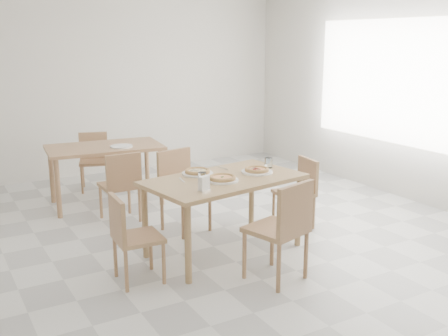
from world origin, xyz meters
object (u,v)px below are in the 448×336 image
tumbler_a (202,178)px  chair_back_n (94,157)px  napkin_holder (204,184)px  chair_back_s (121,182)px  tumbler_b (268,163)px  pizza_pepperoni (257,169)px  second_table (105,153)px  plate_pepperoni (257,172)px  chair_north (181,184)px  chair_west (130,233)px  main_table (224,186)px  chair_south (284,224)px  pizza_mushroom (197,171)px  plate_margherita (222,180)px  pizza_margherita (222,178)px  plate_empty (121,146)px  chair_east (300,187)px  plate_mushroom (197,173)px

tumbler_a → chair_back_n: tumbler_a is taller
napkin_holder → chair_back_s: (-0.20, 1.62, -0.34)m
tumbler_b → chair_back_n: tumbler_b is taller
pizza_pepperoni → second_table: pizza_pepperoni is taller
plate_pepperoni → second_table: 2.26m
chair_north → chair_west: size_ratio=1.13×
tumbler_a → main_table: bearing=13.0°
chair_south → chair_north: 1.63m
pizza_mushroom → plate_margherita: bearing=-75.7°
tumbler_b → pizza_mushroom: bearing=170.4°
plate_margherita → chair_back_s: 1.52m
chair_north → chair_back_n: bearing=87.4°
pizza_mushroom → tumbler_a: bearing=-109.7°
tumbler_b → plate_margherita: bearing=-162.6°
chair_south → tumbler_b: bearing=-133.0°
chair_south → chair_back_s: bearing=-87.8°
chair_back_s → pizza_mushroom: bearing=111.4°
chair_north → chair_west: 1.36m
pizza_margherita → chair_back_s: 1.53m
chair_north → chair_back_n: chair_north is taller
plate_pepperoni → tumbler_b: (0.22, 0.11, 0.04)m
main_table → plate_empty: bearing=91.8°
chair_west → chair_back_n: size_ratio=0.99×
tumbler_a → chair_back_s: size_ratio=0.13×
chair_east → tumbler_a: (-1.36, -0.27, 0.36)m
napkin_holder → chair_west: bearing=145.8°
plate_mushroom → main_table: bearing=-57.4°
main_table → napkin_holder: size_ratio=12.08×
pizza_mushroom → second_table: bearing=101.1°
chair_west → napkin_holder: (0.66, -0.11, 0.36)m
napkin_holder → chair_back_s: napkin_holder is taller
plate_pepperoni → tumbler_b: size_ratio=2.97×
pizza_pepperoni → chair_back_s: size_ratio=0.34×
napkin_holder → second_table: size_ratio=0.09×
plate_mushroom → chair_back_n: bearing=96.2°
tumbler_a → plate_pepperoni: bearing=6.2°
napkin_holder → chair_back_n: (-0.07, 3.14, -0.36)m
plate_mushroom → pizza_margherita: pizza_margherita is taller
napkin_holder → plate_mushroom: bearing=43.7°
chair_back_s → chair_back_n: chair_back_s is taller
tumbler_b → chair_back_s: bearing=134.5°
plate_mushroom → tumbler_b: size_ratio=2.90×
plate_empty → pizza_mushroom: bearing=-83.1°
plate_margherita → plate_pepperoni: (0.45, 0.10, 0.00)m
chair_east → second_table: (-1.61, 1.87, 0.22)m
main_table → tumbler_a: tumbler_a is taller
pizza_margherita → tumbler_b: 0.70m
plate_margherita → chair_back_n: chair_back_n is taller
plate_mushroom → tumbler_a: tumbler_a is taller
napkin_holder → chair_back_n: 3.16m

